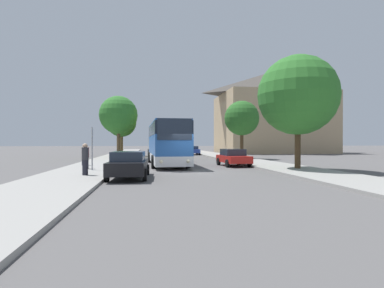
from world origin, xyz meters
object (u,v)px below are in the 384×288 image
(pedestrian_waiting_near, at_px, (84,155))
(tree_right_mid, at_px, (242,118))
(bus_rear, at_px, (157,143))
(parked_car_right_near, at_px, (233,157))
(tree_right_near, at_px, (298,95))
(parked_car_left_curb, at_px, (129,164))
(pedestrian_waiting_far, at_px, (85,159))
(pedestrian_walking_back, at_px, (86,156))
(parked_car_right_far, at_px, (193,150))
(tree_left_near, at_px, (118,115))
(tree_left_far, at_px, (122,122))
(bus_stop_sign, at_px, (92,143))
(bus_front, at_px, (167,143))
(bus_middle, at_px, (159,143))

(pedestrian_waiting_near, xyz_separation_m, tree_right_mid, (15.72, 9.49, 3.77))
(bus_rear, distance_m, parked_car_right_near, 29.64)
(tree_right_near, bearing_deg, parked_car_left_curb, -165.50)
(tree_right_mid, bearing_deg, pedestrian_waiting_far, -130.22)
(parked_car_right_near, distance_m, pedestrian_waiting_far, 12.29)
(parked_car_right_near, relative_size, tree_right_mid, 0.60)
(parked_car_left_curb, height_order, pedestrian_waiting_far, pedestrian_waiting_far)
(tree_right_near, bearing_deg, tree_right_mid, 87.63)
(pedestrian_waiting_far, bearing_deg, pedestrian_walking_back, -45.15)
(bus_rear, relative_size, parked_car_right_far, 2.61)
(pedestrian_waiting_near, xyz_separation_m, tree_right_near, (15.12, -4.85, 4.19))
(bus_rear, height_order, tree_right_near, tree_right_near)
(tree_left_near, bearing_deg, pedestrian_walking_back, -92.52)
(pedestrian_waiting_near, height_order, tree_left_far, tree_left_far)
(bus_stop_sign, xyz_separation_m, pedestrian_waiting_far, (0.19, -3.06, -0.84))
(parked_car_right_far, bearing_deg, tree_right_near, 97.28)
(parked_car_right_near, xyz_separation_m, tree_left_near, (-10.36, 12.32, 4.42))
(parked_car_right_far, xyz_separation_m, tree_right_near, (3.34, -27.07, 4.44))
(bus_front, distance_m, bus_stop_sign, 7.68)
(tree_right_near, bearing_deg, tree_left_far, 120.92)
(pedestrian_waiting_near, distance_m, pedestrian_waiting_far, 7.41)
(pedestrian_waiting_near, distance_m, tree_right_mid, 18.74)
(bus_front, relative_size, bus_stop_sign, 4.18)
(pedestrian_waiting_near, relative_size, tree_left_far, 0.25)
(parked_car_left_curb, bearing_deg, parked_car_right_far, 77.79)
(bus_front, distance_m, bus_middle, 13.16)
(parked_car_right_near, relative_size, tree_right_near, 0.52)
(pedestrian_waiting_far, relative_size, tree_left_far, 0.26)
(bus_middle, height_order, tree_left_far, tree_left_far)
(parked_car_right_near, xyz_separation_m, tree_right_near, (3.30, -4.38, 4.44))
(bus_front, height_order, parked_car_right_far, bus_front)
(bus_stop_sign, relative_size, tree_right_near, 0.36)
(bus_middle, relative_size, tree_left_far, 1.55)
(pedestrian_waiting_near, bearing_deg, parked_car_right_near, -14.44)
(parked_car_right_far, distance_m, bus_stop_sign, 28.39)
(bus_middle, distance_m, bus_stop_sign, 19.49)
(parked_car_right_far, relative_size, tree_left_far, 0.64)
(tree_left_near, height_order, tree_right_mid, tree_left_near)
(parked_car_left_curb, bearing_deg, bus_front, 77.00)
(bus_stop_sign, distance_m, pedestrian_waiting_far, 3.18)
(parked_car_left_curb, bearing_deg, bus_middle, 86.57)
(pedestrian_waiting_far, xyz_separation_m, pedestrian_walking_back, (-0.76, 4.11, -0.04))
(bus_front, distance_m, pedestrian_walking_back, 7.43)
(bus_middle, height_order, tree_left_near, tree_left_near)
(bus_middle, height_order, pedestrian_waiting_near, bus_middle)
(parked_car_right_far, distance_m, pedestrian_waiting_near, 25.15)
(tree_right_near, bearing_deg, pedestrian_walking_back, 173.17)
(parked_car_left_curb, bearing_deg, pedestrian_walking_back, 126.65)
(parked_car_left_curb, relative_size, tree_right_mid, 0.71)
(pedestrian_walking_back, bearing_deg, parked_car_right_far, 57.93)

